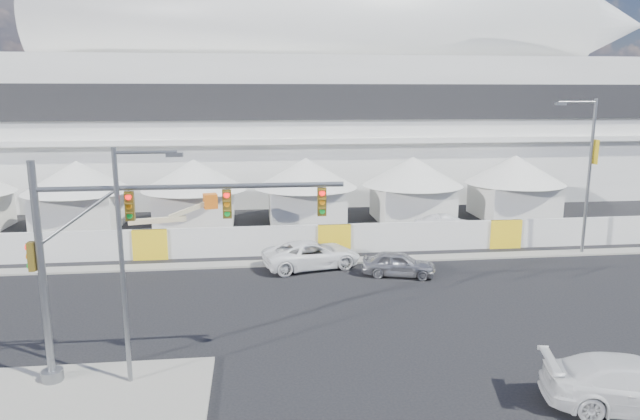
{
  "coord_description": "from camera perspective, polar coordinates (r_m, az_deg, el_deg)",
  "views": [
    {
      "loc": [
        0.72,
        -22.17,
        10.57
      ],
      "look_at": [
        4.52,
        10.0,
        3.93
      ],
      "focal_mm": 32.0,
      "sensor_mm": 36.0,
      "label": 1
    }
  ],
  "objects": [
    {
      "name": "pickup_near",
      "position": [
        22.85,
        29.0,
        -15.06
      ],
      "size": [
        3.86,
        6.48,
        1.76
      ],
      "primitive_type": "imported",
      "rotation": [
        0.0,
        0.0,
        1.33
      ],
      "color": "white",
      "rests_on": "ground"
    },
    {
      "name": "lot_car_a",
      "position": [
        43.64,
        12.8,
        -1.62
      ],
      "size": [
        2.19,
        5.11,
        1.64
      ],
      "primitive_type": "imported",
      "rotation": [
        0.0,
        0.0,
        1.48
      ],
      "color": "white",
      "rests_on": "ground"
    },
    {
      "name": "far_curb",
      "position": [
        41.03,
        21.62,
        -4.09
      ],
      "size": [
        80.0,
        1.2,
        0.12
      ],
      "primitive_type": "cube",
      "color": "gray",
      "rests_on": "ground"
    },
    {
      "name": "streetlight_curb",
      "position": [
        41.11,
        25.1,
        4.04
      ],
      "size": [
        3.04,
        0.68,
        10.26
      ],
      "color": "gray",
      "rests_on": "ground"
    },
    {
      "name": "sedan_silver",
      "position": [
        34.01,
        7.88,
        -5.35
      ],
      "size": [
        2.87,
        4.59,
        1.46
      ],
      "primitive_type": "imported",
      "rotation": [
        0.0,
        0.0,
        1.28
      ],
      "color": "#A2A2A6",
      "rests_on": "ground"
    },
    {
      "name": "median_island",
      "position": [
        22.86,
        -24.07,
        -16.82
      ],
      "size": [
        10.0,
        5.0,
        0.15
      ],
      "primitive_type": "cube",
      "color": "gray",
      "rests_on": "ground"
    },
    {
      "name": "ground",
      "position": [
        24.57,
        -8.0,
        -14.01
      ],
      "size": [
        160.0,
        160.0,
        0.0
      ],
      "primitive_type": "plane",
      "color": "black",
      "rests_on": "ground"
    },
    {
      "name": "pickup_curb",
      "position": [
        35.21,
        -0.83,
        -4.46
      ],
      "size": [
        4.1,
        6.5,
        1.67
      ],
      "primitive_type": "imported",
      "rotation": [
        0.0,
        0.0,
        1.8
      ],
      "color": "white",
      "rests_on": "ground"
    },
    {
      "name": "stadium",
      "position": [
        64.18,
        0.43,
        10.58
      ],
      "size": [
        80.0,
        24.8,
        21.98
      ],
      "color": "silver",
      "rests_on": "ground"
    },
    {
      "name": "traffic_mast",
      "position": [
        21.9,
        -20.6,
        -4.71
      ],
      "size": [
        11.23,
        0.8,
        8.18
      ],
      "color": "slate",
      "rests_on": "median_island"
    },
    {
      "name": "tent_row",
      "position": [
        46.76,
        -6.92,
        2.37
      ],
      "size": [
        53.4,
        8.4,
        5.4
      ],
      "color": "silver",
      "rests_on": "ground"
    },
    {
      "name": "streetlight_median",
      "position": [
        21.27,
        -18.68,
        -3.92
      ],
      "size": [
        2.39,
        0.24,
        8.63
      ],
      "color": "slate",
      "rests_on": "median_island"
    },
    {
      "name": "boom_lift",
      "position": [
        40.7,
        -16.61,
        -2.53
      ],
      "size": [
        7.38,
        2.39,
        3.65
      ],
      "rotation": [
        0.0,
        0.0,
        0.22
      ],
      "color": "orange",
      "rests_on": "ground"
    },
    {
      "name": "hoarding_fence",
      "position": [
        38.26,
        1.41,
        -2.9
      ],
      "size": [
        70.0,
        0.25,
        2.0
      ],
      "primitive_type": "cube",
      "color": "silver",
      "rests_on": "ground"
    }
  ]
}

